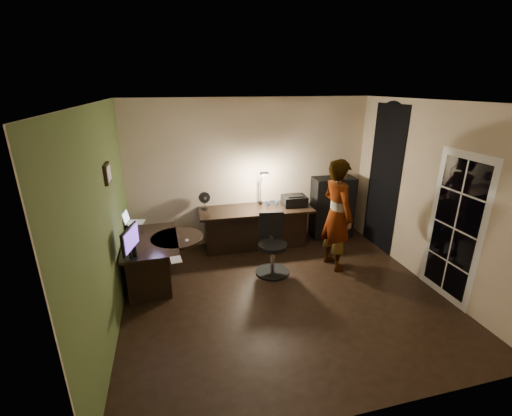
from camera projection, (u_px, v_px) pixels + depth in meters
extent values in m
cube|color=black|center=(284.00, 295.00, 4.99)|extent=(4.50, 4.00, 0.01)
cube|color=silver|center=(290.00, 101.00, 4.08)|extent=(4.50, 4.00, 0.01)
cube|color=tan|center=(251.00, 173.00, 6.36)|extent=(4.50, 0.01, 2.70)
cube|color=tan|center=(369.00, 291.00, 2.71)|extent=(4.50, 0.01, 2.70)
cube|color=tan|center=(104.00, 224.00, 4.01)|extent=(0.01, 4.00, 2.70)
cube|color=tan|center=(431.00, 196.00, 5.06)|extent=(0.01, 4.00, 2.70)
cube|color=#4A5E2C|center=(106.00, 224.00, 4.02)|extent=(0.00, 4.00, 2.70)
cube|color=black|center=(384.00, 179.00, 6.12)|extent=(0.01, 0.90, 2.60)
cube|color=white|center=(455.00, 229.00, 4.65)|extent=(0.02, 0.92, 2.10)
cube|color=black|center=(107.00, 174.00, 4.26)|extent=(0.04, 0.30, 0.25)
cube|color=black|center=(153.00, 262.00, 5.18)|extent=(0.82, 1.29, 0.73)
cube|color=black|center=(256.00, 228.00, 6.35)|extent=(2.08, 0.78, 0.77)
cube|color=black|center=(332.00, 207.00, 6.78)|extent=(0.83, 0.44, 1.21)
cube|color=silver|center=(133.00, 225.00, 5.49)|extent=(0.27, 0.25, 0.09)
cube|color=silver|center=(135.00, 217.00, 5.45)|extent=(0.33, 0.31, 0.20)
cube|color=black|center=(130.00, 248.00, 4.47)|extent=(0.23, 0.50, 0.32)
ellipsoid|color=silver|center=(187.00, 240.00, 5.03)|extent=(0.06, 0.09, 0.03)
cube|color=black|center=(161.00, 231.00, 5.39)|extent=(0.11, 0.14, 0.01)
cube|color=black|center=(179.00, 233.00, 5.30)|extent=(0.07, 0.14, 0.01)
cylinder|color=black|center=(135.00, 252.00, 4.54)|extent=(0.08, 0.08, 0.16)
cube|color=silver|center=(176.00, 260.00, 4.49)|extent=(0.16, 0.21, 0.01)
cube|color=black|center=(204.00, 200.00, 6.14)|extent=(0.22, 0.16, 0.31)
cube|color=navy|center=(272.00, 202.00, 6.37)|extent=(0.22, 0.15, 0.10)
cube|color=black|center=(294.00, 200.00, 6.35)|extent=(0.45, 0.35, 0.19)
cube|color=black|center=(260.00, 185.00, 6.30)|extent=(0.29, 0.37, 0.72)
cube|color=black|center=(273.00, 246.00, 5.42)|extent=(0.63, 0.63, 0.98)
imported|color=#D8A88C|center=(337.00, 215.00, 5.50)|extent=(0.53, 0.72, 1.83)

